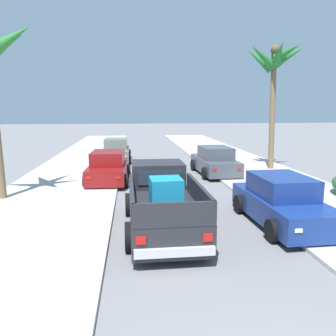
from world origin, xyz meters
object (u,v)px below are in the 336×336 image
Objects in this scene: car_right_near at (116,151)px; pickup_truck at (162,202)px; palm_tree_right_fore at (274,64)px; car_right_mid at (215,162)px; car_left_near at (108,168)px; car_left_far at (282,202)px.

pickup_truck is at bearing -81.75° from car_right_near.
palm_tree_right_fore is at bearing 51.58° from pickup_truck.
car_right_mid is (5.62, -5.42, 0.00)m from car_right_near.
palm_tree_right_fore is at bearing 14.22° from car_left_near.
car_right_near and car_left_far have the same top height.
pickup_truck is 3.74m from car_left_far.
pickup_truck reaches higher than car_right_near.
pickup_truck reaches higher than car_right_mid.
car_left_near and car_right_near have the same top height.
car_right_mid is 6.48m from palm_tree_right_fore.
car_left_far is at bearing -67.25° from car_right_near.
car_right_near is 0.59× the size of palm_tree_right_fore.
palm_tree_right_fore reaches higher than car_left_near.
car_left_near is at bearing 106.84° from pickup_truck.
car_left_near is at bearing 130.28° from car_left_far.
car_left_far is 11.14m from palm_tree_right_fore.
car_right_near is at bearing 154.13° from palm_tree_right_fore.
pickup_truck is at bearing -73.16° from car_left_near.
pickup_truck reaches higher than car_left_near.
pickup_truck is at bearing 178.62° from car_left_far.
palm_tree_right_fore reaches higher than car_right_near.
car_left_near and car_left_far have the same top height.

